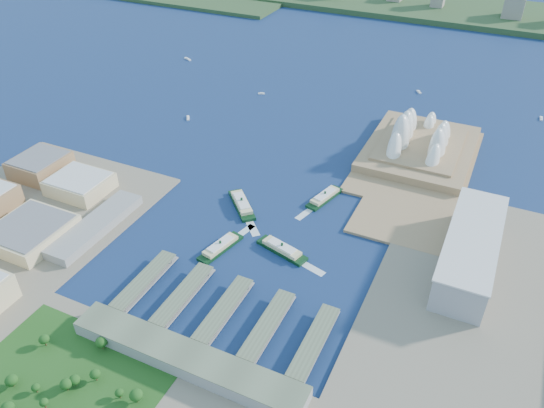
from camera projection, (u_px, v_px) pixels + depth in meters
The scene contains 19 objects.
ground at pixel (249, 259), 522.50m from camera, with size 3000.00×3000.00×0.00m, color #10204A.
east_land at pixel (501, 386), 400.80m from camera, with size 240.00×500.00×3.00m, color gray.
peninsula at pixel (417, 160), 676.23m from camera, with size 135.00×220.00×3.00m, color #967852.
far_shore at pixel (441, 8), 1243.38m from camera, with size 2200.00×260.00×12.00m, color #2D4926.
opera_house at pixel (423, 132), 674.33m from camera, with size 134.00×180.00×58.00m, color white, non-canonical shape.
toaster_building at pixel (470, 250), 501.67m from camera, with size 45.00×155.00×35.00m, color #929297.
west_buildings at pixel (4, 219), 548.64m from camera, with size 200.00×280.00×27.00m, color #916C48, non-canonical shape.
ferry_wharves at pixel (224, 311), 459.49m from camera, with size 184.00×90.00×9.30m, color #58634B, non-canonical shape.
terminal_building at pixel (187, 359), 412.29m from camera, with size 200.00×28.00×12.00m, color gray.
park at pixel (62, 376), 396.70m from camera, with size 150.00×110.00×16.00m, color #194714, non-canonical shape.
ferry_a at pixel (242, 202), 592.17m from camera, with size 15.45×60.69×11.48m, color black, non-canonical shape.
ferry_b at pixel (325, 195), 604.34m from camera, with size 14.02×55.08×10.41m, color black, non-canonical shape.
ferry_c at pixel (220, 245), 531.68m from camera, with size 13.97×54.88×10.38m, color black, non-canonical shape.
ferry_d at pixel (282, 247), 528.48m from camera, with size 14.34×56.34×10.65m, color black, non-canonical shape.
boat_a at pixel (188, 118), 776.72m from camera, with size 3.69×14.75×2.85m, color white, non-canonical shape.
boat_b at pixel (261, 93), 849.42m from camera, with size 3.59×10.27×2.77m, color white, non-canonical shape.
boat_c at pixel (541, 118), 775.55m from camera, with size 3.78×12.97×2.92m, color white, non-canonical shape.
boat_d at pixel (188, 59), 978.28m from camera, with size 3.97×18.13×3.06m, color white, non-canonical shape.
boat_e at pixel (419, 92), 854.22m from camera, with size 3.89×12.23×3.00m, color white, non-canonical shape.
Camera 1 is at (189.54, -348.42, 345.14)m, focal length 35.00 mm.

